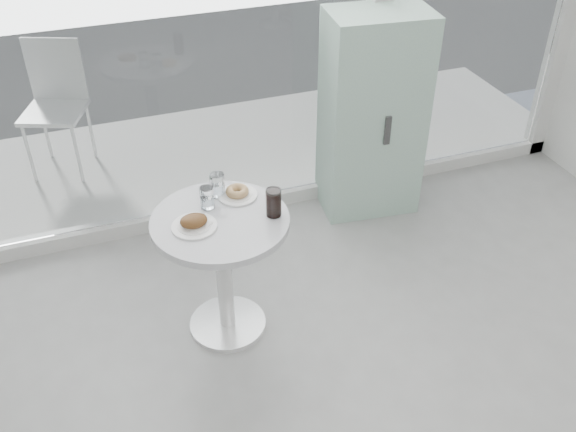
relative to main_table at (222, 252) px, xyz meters
name	(u,v)px	position (x,y,z in m)	size (l,w,h in m)	color
main_table	(222,252)	(0.00, 0.00, 0.00)	(0.72, 0.72, 0.77)	white
patio_deck	(225,152)	(0.50, 1.90, -0.53)	(5.60, 1.60, 0.05)	silver
mint_cabinet	(372,115)	(1.30, 0.88, 0.16)	(0.70, 0.51, 1.42)	#89AF9D
patio_chair	(55,99)	(-0.72, 2.10, 0.06)	(0.55, 0.55, 0.98)	white
plate_fritter	(195,223)	(-0.14, -0.03, 0.25)	(0.23, 0.23, 0.07)	white
plate_donut	(237,193)	(0.14, 0.17, 0.24)	(0.21, 0.21, 0.05)	white
water_tumbler_a	(207,199)	(-0.03, 0.12, 0.27)	(0.07, 0.07, 0.12)	white
water_tumbler_b	(217,186)	(0.05, 0.21, 0.28)	(0.08, 0.08, 0.13)	white
cola_glass	(274,203)	(0.27, -0.06, 0.29)	(0.08, 0.08, 0.15)	white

